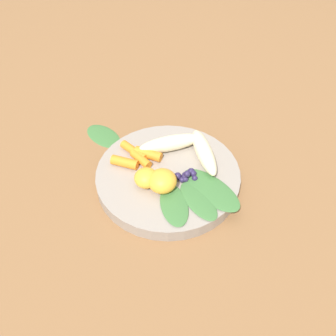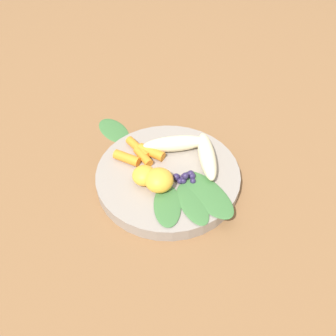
{
  "view_description": "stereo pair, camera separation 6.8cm",
  "coord_description": "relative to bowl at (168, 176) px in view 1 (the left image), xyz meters",
  "views": [
    {
      "loc": [
        -0.33,
        0.33,
        0.53
      ],
      "look_at": [
        0.0,
        0.0,
        0.04
      ],
      "focal_mm": 37.84,
      "sensor_mm": 36.0,
      "label": 1
    },
    {
      "loc": [
        -0.38,
        0.28,
        0.53
      ],
      "look_at": [
        0.0,
        0.0,
        0.04
      ],
      "focal_mm": 37.84,
      "sensor_mm": 36.0,
      "label": 2
    }
  ],
  "objects": [
    {
      "name": "banana_peeled_left",
      "position": [
        0.04,
        -0.05,
        0.03
      ],
      "size": [
        0.09,
        0.13,
        0.03
      ],
      "primitive_type": "ellipsoid",
      "rotation": [
        0.0,
        0.0,
        7.36
      ],
      "color": "beige",
      "rests_on": "bowl"
    },
    {
      "name": "kale_leaf_left",
      "position": [
        -0.07,
        0.05,
        0.02
      ],
      "size": [
        0.11,
        0.1,
        0.0
      ],
      "primitive_type": "ellipsoid",
      "rotation": [
        0.0,
        0.0,
        8.82
      ],
      "color": "#3D7038",
      "rests_on": "bowl"
    },
    {
      "name": "kale_leaf_right",
      "position": [
        -0.09,
        0.01,
        0.02
      ],
      "size": [
        0.11,
        0.07,
        0.0
      ],
      "primitive_type": "ellipsoid",
      "rotation": [
        0.0,
        0.0,
        9.16
      ],
      "color": "#3D7038",
      "rests_on": "bowl"
    },
    {
      "name": "orange_segment_far",
      "position": [
        0.01,
        0.05,
        0.03
      ],
      "size": [
        0.05,
        0.05,
        0.03
      ],
      "primitive_type": "ellipsoid",
      "color": "#F4A833",
      "rests_on": "bowl"
    },
    {
      "name": "ground_plane",
      "position": [
        0.0,
        0.0,
        -0.01
      ],
      "size": [
        2.4,
        2.4,
        0.0
      ],
      "primitive_type": "plane",
      "color": "brown"
    },
    {
      "name": "carrot_mid_right",
      "position": [
        0.06,
        0.02,
        0.02
      ],
      "size": [
        0.05,
        0.02,
        0.02
      ],
      "primitive_type": "cylinder",
      "rotation": [
        0.0,
        1.57,
        6.23
      ],
      "color": "orange",
      "rests_on": "bowl"
    },
    {
      "name": "blueberry_pile",
      "position": [
        -0.04,
        -0.01,
        0.02
      ],
      "size": [
        0.04,
        0.04,
        0.02
      ],
      "color": "#2D234C",
      "rests_on": "bowl"
    },
    {
      "name": "kale_leaf_stray",
      "position": [
        0.2,
        0.01,
        -0.01
      ],
      "size": [
        0.1,
        0.05,
        0.01
      ],
      "primitive_type": "ellipsoid",
      "rotation": [
        0.0,
        0.0,
        -0.0
      ],
      "color": "#3D7038",
      "rests_on": "ground_plane"
    },
    {
      "name": "carrot_front",
      "position": [
        0.06,
        -0.0,
        0.02
      ],
      "size": [
        0.06,
        0.04,
        0.02
      ],
      "primitive_type": "cylinder",
      "rotation": [
        0.0,
        1.57,
        6.67
      ],
      "color": "orange",
      "rests_on": "bowl"
    },
    {
      "name": "kale_leaf_rear",
      "position": [
        -0.09,
        -0.02,
        0.02
      ],
      "size": [
        0.13,
        0.07,
        0.0
      ],
      "primitive_type": "ellipsoid",
      "rotation": [
        0.0,
        0.0,
        9.38
      ],
      "color": "#3D7038",
      "rests_on": "bowl"
    },
    {
      "name": "orange_segment_near",
      "position": [
        -0.02,
        0.04,
        0.03
      ],
      "size": [
        0.05,
        0.05,
        0.04
      ],
      "primitive_type": "ellipsoid",
      "color": "#F4A833",
      "rests_on": "bowl"
    },
    {
      "name": "bowl",
      "position": [
        0.0,
        0.0,
        0.0
      ],
      "size": [
        0.28,
        0.28,
        0.03
      ],
      "primitive_type": "cylinder",
      "color": "gray",
      "rests_on": "ground_plane"
    },
    {
      "name": "carrot_mid_left",
      "position": [
        0.08,
        0.01,
        0.02
      ],
      "size": [
        0.07,
        0.02,
        0.02
      ],
      "primitive_type": "cylinder",
      "rotation": [
        0.0,
        1.57,
        6.31
      ],
      "color": "orange",
      "rests_on": "bowl"
    },
    {
      "name": "banana_peeled_right",
      "position": [
        -0.02,
        -0.08,
        0.03
      ],
      "size": [
        0.13,
        0.1,
        0.03
      ],
      "primitive_type": "ellipsoid",
      "rotation": [
        0.0,
        0.0,
        5.72
      ],
      "color": "beige",
      "rests_on": "bowl"
    },
    {
      "name": "carrot_rear",
      "position": [
        0.07,
        0.05,
        0.02
      ],
      "size": [
        0.06,
        0.04,
        0.02
      ],
      "primitive_type": "cylinder",
      "rotation": [
        0.0,
        1.57,
        6.75
      ],
      "color": "orange",
      "rests_on": "bowl"
    }
  ]
}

